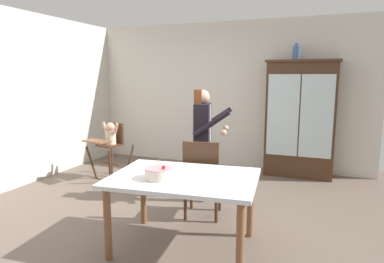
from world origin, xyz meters
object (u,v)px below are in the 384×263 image
(adult_person, at_px, (203,131))
(dining_chair_far_side, at_px, (202,174))
(dining_table, at_px, (184,185))
(birthday_cake, at_px, (159,173))
(china_cabinet, at_px, (300,119))
(ceramic_vase, at_px, (296,53))
(high_chair_with_toddler, at_px, (110,140))

(adult_person, height_order, dining_chair_far_side, adult_person)
(dining_table, height_order, birthday_cake, birthday_cake)
(adult_person, distance_m, birthday_cake, 1.50)
(china_cabinet, relative_size, dining_chair_far_side, 2.05)
(adult_person, xyz_separation_m, dining_table, (0.27, -1.33, -0.32))
(dining_chair_far_side, bearing_deg, china_cabinet, -122.69)
(birthday_cake, bearing_deg, china_cabinet, 71.38)
(china_cabinet, distance_m, ceramic_vase, 1.10)
(dining_table, bearing_deg, birthday_cake, -138.73)
(dining_chair_far_side, bearing_deg, adult_person, -81.84)
(china_cabinet, distance_m, dining_table, 3.15)
(dining_table, distance_m, dining_chair_far_side, 0.72)
(birthday_cake, bearing_deg, adult_person, 93.32)
(high_chair_with_toddler, xyz_separation_m, birthday_cake, (1.86, -1.86, 0.14))
(dining_chair_far_side, bearing_deg, birthday_cake, 72.02)
(adult_person, xyz_separation_m, birthday_cake, (0.09, -1.49, -0.17))
(high_chair_with_toddler, distance_m, dining_chair_far_side, 2.21)
(adult_person, height_order, birthday_cake, adult_person)
(high_chair_with_toddler, bearing_deg, dining_table, -26.36)
(china_cabinet, height_order, birthday_cake, china_cabinet)
(ceramic_vase, bearing_deg, dining_table, -104.40)
(adult_person, relative_size, dining_chair_far_side, 1.59)
(adult_person, bearing_deg, ceramic_vase, -43.47)
(adult_person, bearing_deg, birthday_cake, 171.67)
(ceramic_vase, bearing_deg, adult_person, -121.83)
(china_cabinet, relative_size, adult_person, 1.29)
(china_cabinet, xyz_separation_m, birthday_cake, (-1.06, -3.16, -0.20))
(ceramic_vase, xyz_separation_m, high_chair_with_toddler, (-2.81, -1.31, -1.43))
(china_cabinet, bearing_deg, ceramic_vase, 178.08)
(high_chair_with_toddler, bearing_deg, ceramic_vase, 38.36)
(dining_table, bearing_deg, ceramic_vase, 75.60)
(china_cabinet, distance_m, adult_person, 2.03)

